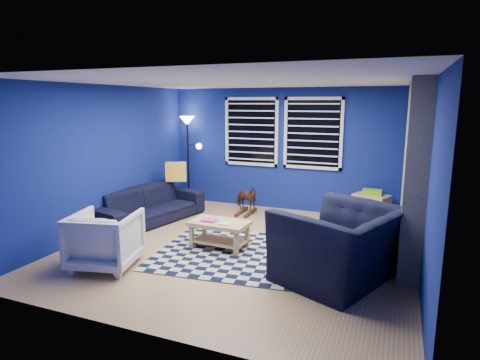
% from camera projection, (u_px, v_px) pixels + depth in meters
% --- Properties ---
extents(floor, '(5.00, 5.00, 0.00)m').
position_uv_depth(floor, '(241.00, 248.00, 6.17)').
color(floor, tan).
rests_on(floor, ground).
extents(ceiling, '(5.00, 5.00, 0.00)m').
position_uv_depth(ceiling, '(241.00, 81.00, 5.69)').
color(ceiling, white).
rests_on(ceiling, wall_back).
extents(wall_back, '(5.00, 0.00, 5.00)m').
position_uv_depth(wall_back, '(286.00, 150.00, 8.21)').
color(wall_back, navy).
rests_on(wall_back, floor).
extents(wall_left, '(0.00, 5.00, 5.00)m').
position_uv_depth(wall_left, '(105.00, 159.00, 6.85)').
color(wall_left, navy).
rests_on(wall_left, floor).
extents(wall_right, '(0.00, 5.00, 5.00)m').
position_uv_depth(wall_right, '(426.00, 180.00, 5.02)').
color(wall_right, navy).
rests_on(wall_right, floor).
extents(fireplace, '(0.65, 2.00, 2.50)m').
position_uv_depth(fireplace, '(413.00, 177.00, 5.53)').
color(fireplace, gray).
rests_on(fireplace, floor).
extents(window_left, '(1.17, 0.06, 1.42)m').
position_uv_depth(window_left, '(251.00, 132.00, 8.38)').
color(window_left, black).
rests_on(window_left, wall_back).
extents(window_right, '(1.17, 0.06, 1.42)m').
position_uv_depth(window_right, '(313.00, 134.00, 7.90)').
color(window_right, black).
rests_on(window_right, wall_back).
extents(tv, '(0.07, 1.00, 0.58)m').
position_uv_depth(tv, '(417.00, 150.00, 6.83)').
color(tv, black).
rests_on(tv, wall_right).
extents(rug, '(2.68, 2.23, 0.02)m').
position_uv_depth(rug, '(243.00, 254.00, 5.91)').
color(rug, black).
rests_on(rug, floor).
extents(sofa, '(2.37, 1.34, 0.65)m').
position_uv_depth(sofa, '(148.00, 205.00, 7.44)').
color(sofa, black).
rests_on(sofa, floor).
extents(armchair_big, '(1.81, 1.72, 0.93)m').
position_uv_depth(armchair_big, '(340.00, 245.00, 4.97)').
color(armchair_big, black).
rests_on(armchair_big, floor).
extents(armchair_bent, '(1.00, 1.02, 0.77)m').
position_uv_depth(armchair_bent, '(105.00, 240.00, 5.41)').
color(armchair_bent, gray).
rests_on(armchair_bent, floor).
extents(rocking_horse, '(0.47, 0.65, 0.50)m').
position_uv_depth(rocking_horse, '(246.00, 198.00, 8.00)').
color(rocking_horse, '#442316').
rests_on(rocking_horse, floor).
extents(coffee_table, '(0.91, 0.56, 0.45)m').
position_uv_depth(coffee_table, '(219.00, 229.00, 6.11)').
color(coffee_table, tan).
rests_on(coffee_table, rug).
extents(cabinet, '(0.73, 0.62, 0.60)m').
position_uv_depth(cabinet, '(371.00, 207.00, 7.53)').
color(cabinet, tan).
rests_on(cabinet, floor).
extents(floor_lamp, '(0.52, 0.32, 1.91)m').
position_uv_depth(floor_lamp, '(188.00, 132.00, 8.70)').
color(floor_lamp, black).
rests_on(floor_lamp, floor).
extents(throw_pillow, '(0.42, 0.28, 0.39)m').
position_uv_depth(throw_pillow, '(176.00, 172.00, 7.99)').
color(throw_pillow, yellow).
rests_on(throw_pillow, sofa).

